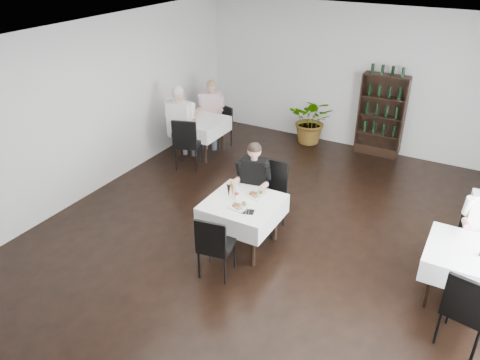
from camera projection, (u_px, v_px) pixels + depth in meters
name	position (u px, v px, depth m)	size (l,w,h in m)	color
room_shell	(263.00, 160.00, 6.30)	(9.00, 9.00, 9.00)	black
wine_shelf	(381.00, 116.00, 9.68)	(0.90, 0.28, 1.75)	black
main_table	(243.00, 210.00, 6.84)	(1.03, 1.03, 0.77)	black
left_table	(200.00, 126.00, 9.80)	(0.98, 0.98, 0.77)	black
right_table	(467.00, 261.00, 5.79)	(0.98, 0.98, 0.77)	black
potted_tree	(312.00, 120.00, 10.36)	(0.96, 0.83, 1.07)	#295C1F
main_chair_far	(268.00, 191.00, 7.31)	(0.52, 0.52, 1.12)	black
main_chair_near	(214.00, 244.00, 6.24)	(0.50, 0.50, 0.95)	black
left_chair_far	(223.00, 124.00, 10.26)	(0.52, 0.53, 0.88)	black
left_chair_near	(187.00, 141.00, 9.16)	(0.61, 0.62, 1.06)	black
right_chair_far	(473.00, 240.00, 6.33)	(0.46, 0.46, 0.93)	black
right_chair_near	(467.00, 307.00, 5.12)	(0.55, 0.55, 1.03)	black
diner_main	(253.00, 180.00, 7.19)	(0.59, 0.61, 1.45)	#45444C
diner_left_far	(211.00, 108.00, 10.12)	(0.63, 0.67, 1.45)	#45444C
diner_left_near	(181.00, 118.00, 9.32)	(0.66, 0.69, 1.62)	#45444C
plate_far	(256.00, 194.00, 6.91)	(0.29, 0.29, 0.08)	white
plate_near	(240.00, 206.00, 6.62)	(0.29, 0.29, 0.08)	white
pilsner_dark	(229.00, 191.00, 6.83)	(0.06, 0.06, 0.26)	black
pilsner_lager	(232.00, 189.00, 6.86)	(0.06, 0.06, 0.27)	gold
coke_bottle	(237.00, 192.00, 6.81)	(0.06, 0.06, 0.25)	silver
napkin_cutlery	(248.00, 212.00, 6.51)	(0.20, 0.19, 0.02)	black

